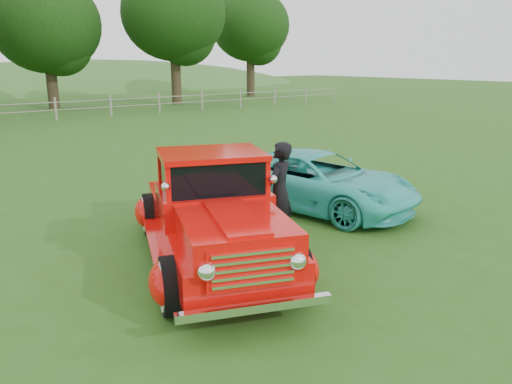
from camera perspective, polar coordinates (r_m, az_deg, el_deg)
ground at (r=7.79m, az=5.54°, el=-8.59°), size 140.00×140.00×0.00m
tree_near_east at (r=35.63m, az=-22.87°, el=17.25°), size 6.80×6.80×8.33m
tree_mid_east at (r=36.95m, az=-9.42°, el=19.48°), size 7.20×7.20×9.44m
tree_far_east at (r=44.38m, az=-0.64°, el=18.46°), size 6.60×6.60×8.86m
red_pickup at (r=7.75m, az=-5.07°, el=-2.44°), size 3.52×5.28×1.78m
teal_sedan at (r=10.69m, az=7.00°, el=1.30°), size 2.86×4.67×1.21m
man at (r=8.72m, az=2.69°, el=0.08°), size 0.75×0.64×1.74m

